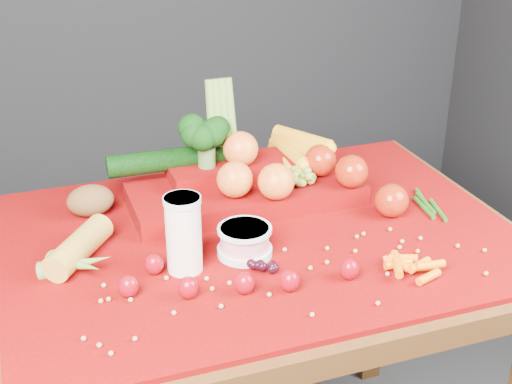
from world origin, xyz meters
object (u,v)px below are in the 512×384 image
object	(u,v)px
table	(259,277)
milk_glass	(184,231)
yogurt_bowl	(245,240)
produce_mound	(252,176)

from	to	relation	value
table	milk_glass	size ratio (longest dim) A/B	7.15
table	yogurt_bowl	distance (m)	0.16
milk_glass	yogurt_bowl	xyz separation A→B (m)	(0.13, 0.01, -0.05)
milk_glass	yogurt_bowl	size ratio (longest dim) A/B	1.40
yogurt_bowl	produce_mound	world-z (taller)	produce_mound
produce_mound	milk_glass	bearing A→B (deg)	-132.66
milk_glass	produce_mound	world-z (taller)	produce_mound
milk_glass	produce_mound	distance (m)	0.33
table	yogurt_bowl	xyz separation A→B (m)	(-0.06, -0.07, 0.14)
table	produce_mound	xyz separation A→B (m)	(0.04, 0.16, 0.17)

